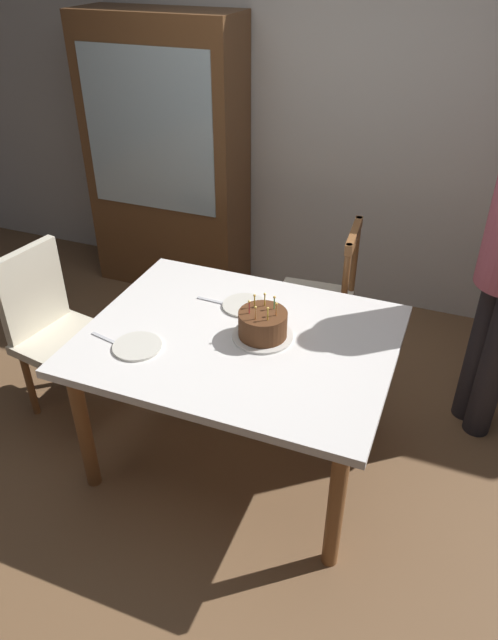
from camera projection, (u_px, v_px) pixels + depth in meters
ground at (240, 452)px, 3.09m from camera, size 6.40×6.40×0.00m
back_wall at (346, 115)px, 3.80m from camera, size 6.40×0.10×2.60m
dining_table at (239, 352)px, 2.72m from camera, size 1.41×1.10×0.75m
birthday_cake at (263, 325)px, 2.63m from camera, size 0.28×0.28×0.20m
plate_near_celebrant at (137, 346)px, 2.60m from camera, size 0.22×0.22×0.01m
plate_far_side at (245, 305)px, 2.88m from camera, size 0.22×0.22×0.01m
fork_near_celebrant at (107, 339)px, 2.65m from camera, size 0.18×0.05×0.01m
fork_far_side at (214, 301)px, 2.92m from camera, size 0.18×0.02×0.01m
chair_spindle_back at (318, 303)px, 3.46m from camera, size 0.47×0.47×0.95m
chair_upholstered at (52, 325)px, 3.14m from camera, size 0.51×0.51×0.95m
china_cabinet at (167, 159)px, 4.13m from camera, size 1.10×0.45×1.90m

